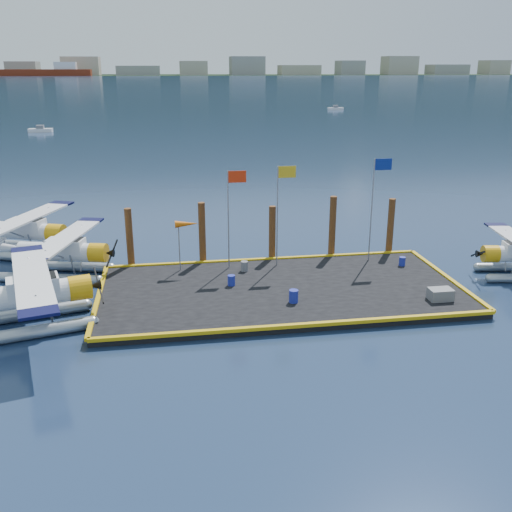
{
  "coord_description": "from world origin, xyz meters",
  "views": [
    {
      "loc": [
        -6.09,
        -29.27,
        12.19
      ],
      "look_at": [
        -1.1,
        2.0,
        1.67
      ],
      "focal_mm": 40.0,
      "sensor_mm": 36.0,
      "label": 1
    }
  ],
  "objects": [
    {
      "name": "ground",
      "position": [
        0.0,
        0.0,
        0.0
      ],
      "size": [
        4000.0,
        4000.0,
        0.0
      ],
      "primitive_type": "plane",
      "color": "#172A47",
      "rests_on": "ground"
    },
    {
      "name": "dock",
      "position": [
        0.0,
        0.0,
        0.2
      ],
      "size": [
        20.0,
        10.0,
        0.4
      ],
      "primitive_type": "cube",
      "color": "black",
      "rests_on": "ground"
    },
    {
      "name": "dock_bumpers",
      "position": [
        0.0,
        0.0,
        0.49
      ],
      "size": [
        20.25,
        10.25,
        0.18
      ],
      "primitive_type": null,
      "color": "#C1990B",
      "rests_on": "dock"
    },
    {
      "name": "far_backdrop",
      "position": [
        239.91,
        1737.52,
        9.45
      ],
      "size": [
        3050.0,
        2050.0,
        810.0
      ],
      "color": "black",
      "rests_on": "ground"
    },
    {
      "name": "seaplane_a",
      "position": [
        -13.06,
        -2.48,
        1.58
      ],
      "size": [
        9.48,
        10.23,
        3.64
      ],
      "rotation": [
        0.0,
        0.0,
        -1.32
      ],
      "color": "#99A0A6",
      "rests_on": "ground"
    },
    {
      "name": "seaplane_b",
      "position": [
        -12.61,
        4.8,
        1.47
      ],
      "size": [
        8.78,
        9.49,
        3.37
      ],
      "rotation": [
        0.0,
        0.0,
        -1.82
      ],
      "color": "#99A0A6",
      "rests_on": "ground"
    },
    {
      "name": "seaplane_c",
      "position": [
        -15.81,
        9.54,
        1.56
      ],
      "size": [
        9.34,
        9.9,
        3.58
      ],
      "rotation": [
        0.0,
        0.0,
        -1.93
      ],
      "color": "#99A0A6",
      "rests_on": "ground"
    },
    {
      "name": "drum_0",
      "position": [
        -2.71,
        0.78,
        0.7
      ],
      "size": [
        0.43,
        0.43,
        0.6
      ],
      "primitive_type": "cylinder",
      "color": "navy",
      "rests_on": "dock"
    },
    {
      "name": "drum_3",
      "position": [
        0.24,
        -2.17,
        0.74
      ],
      "size": [
        0.48,
        0.48,
        0.68
      ],
      "primitive_type": "cylinder",
      "color": "navy",
      "rests_on": "dock"
    },
    {
      "name": "drum_4",
      "position": [
        8.22,
        2.48,
        0.68
      ],
      "size": [
        0.39,
        0.39,
        0.55
      ],
      "primitive_type": "cylinder",
      "color": "navy",
      "rests_on": "dock"
    },
    {
      "name": "drum_5",
      "position": [
        -1.64,
        3.05,
        0.7
      ],
      "size": [
        0.43,
        0.43,
        0.61
      ],
      "primitive_type": "cylinder",
      "color": "slate",
      "rests_on": "dock"
    },
    {
      "name": "crate",
      "position": [
        8.03,
        -3.07,
        0.71
      ],
      "size": [
        1.23,
        0.82,
        0.62
      ],
      "primitive_type": "cube",
      "color": "slate",
      "rests_on": "dock"
    },
    {
      "name": "flagpole_red",
      "position": [
        -2.29,
        3.8,
        4.4
      ],
      "size": [
        1.14,
        0.08,
        6.0
      ],
      "color": "gray",
      "rests_on": "dock"
    },
    {
      "name": "flagpole_yellow",
      "position": [
        0.7,
        3.8,
        4.51
      ],
      "size": [
        1.14,
        0.08,
        6.2
      ],
      "color": "gray",
      "rests_on": "dock"
    },
    {
      "name": "flagpole_blue",
      "position": [
        6.7,
        3.8,
        4.69
      ],
      "size": [
        1.14,
        0.08,
        6.5
      ],
      "color": "gray",
      "rests_on": "dock"
    },
    {
      "name": "windsock",
      "position": [
        -5.03,
        3.8,
        3.23
      ],
      "size": [
        1.4,
        0.44,
        3.12
      ],
      "color": "gray",
      "rests_on": "dock"
    },
    {
      "name": "piling_0",
      "position": [
        -8.5,
        5.4,
        2.0
      ],
      "size": [
        0.44,
        0.44,
        4.0
      ],
      "primitive_type": "cylinder",
      "color": "#4A2615",
      "rests_on": "ground"
    },
    {
      "name": "piling_1",
      "position": [
        -4.0,
        5.4,
        2.1
      ],
      "size": [
        0.44,
        0.44,
        4.2
      ],
      "primitive_type": "cylinder",
      "color": "#4A2615",
      "rests_on": "ground"
    },
    {
      "name": "piling_2",
      "position": [
        0.5,
        5.4,
        1.9
      ],
      "size": [
        0.44,
        0.44,
        3.8
      ],
      "primitive_type": "cylinder",
      "color": "#4A2615",
      "rests_on": "ground"
    },
    {
      "name": "piling_3",
      "position": [
        4.5,
        5.4,
        2.15
      ],
      "size": [
        0.44,
        0.44,
        4.3
      ],
      "primitive_type": "cylinder",
      "color": "#4A2615",
      "rests_on": "ground"
    },
    {
      "name": "piling_4",
      "position": [
        8.5,
        5.4,
        2.0
      ],
      "size": [
        0.44,
        0.44,
        4.0
      ],
      "primitive_type": "cylinder",
      "color": "#4A2615",
      "rests_on": "ground"
    }
  ]
}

